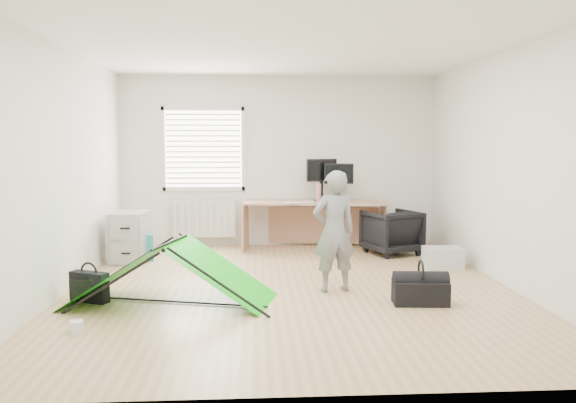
{
  "coord_description": "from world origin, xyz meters",
  "views": [
    {
      "loc": [
        -0.4,
        -6.24,
        1.65
      ],
      "look_at": [
        0.0,
        0.4,
        0.95
      ],
      "focal_mm": 35.0,
      "sensor_mm": 36.0,
      "label": 1
    }
  ],
  "objects": [
    {
      "name": "thermos",
      "position": [
        0.58,
        2.32,
        0.88
      ],
      "size": [
        0.09,
        0.09,
        0.28
      ],
      "primitive_type": "cylinder",
      "rotation": [
        0.0,
        0.0,
        -0.22
      ],
      "color": "#C46E7F",
      "rests_on": "desk"
    },
    {
      "name": "monitor_right",
      "position": [
        0.9,
        2.34,
        0.96
      ],
      "size": [
        0.46,
        0.16,
        0.43
      ],
      "primitive_type": "cube",
      "rotation": [
        0.0,
        0.0,
        -0.14
      ],
      "color": "black",
      "rests_on": "desk"
    },
    {
      "name": "ground",
      "position": [
        0.0,
        0.0,
        0.0
      ],
      "size": [
        5.5,
        5.5,
        0.0
      ],
      "primitive_type": "plane",
      "color": "tan",
      "rests_on": "ground"
    },
    {
      "name": "monitor_left",
      "position": [
        0.65,
        2.44,
        0.98
      ],
      "size": [
        0.51,
        0.26,
        0.48
      ],
      "primitive_type": "cube",
      "rotation": [
        0.0,
        0.0,
        0.33
      ],
      "color": "black",
      "rests_on": "desk"
    },
    {
      "name": "filing_cabinet",
      "position": [
        -2.12,
        1.56,
        0.35
      ],
      "size": [
        0.53,
        0.65,
        0.7
      ],
      "primitive_type": "cube",
      "rotation": [
        0.0,
        0.0,
        -0.14
      ],
      "color": "#9FA3A4",
      "rests_on": "ground"
    },
    {
      "name": "desk",
      "position": [
        0.53,
        2.35,
        0.37
      ],
      "size": [
        2.25,
        0.94,
        0.74
      ],
      "primitive_type": "cube",
      "rotation": [
        0.0,
        0.0,
        -0.11
      ],
      "color": "tan",
      "rests_on": "ground"
    },
    {
      "name": "duffel_bag",
      "position": [
        1.29,
        -0.71,
        0.12
      ],
      "size": [
        0.58,
        0.33,
        0.24
      ],
      "primitive_type": "cube",
      "rotation": [
        0.0,
        0.0,
        -0.09
      ],
      "color": "black",
      "rests_on": "ground"
    },
    {
      "name": "laptop_bag",
      "position": [
        -2.12,
        -0.42,
        0.16
      ],
      "size": [
        0.43,
        0.29,
        0.31
      ],
      "primitive_type": "cube",
      "rotation": [
        0.0,
        0.0,
        -0.43
      ],
      "color": "black",
      "rests_on": "ground"
    },
    {
      "name": "white_box",
      "position": [
        -1.95,
        -1.4,
        0.05
      ],
      "size": [
        0.14,
        0.14,
        0.11
      ],
      "primitive_type": "cube",
      "rotation": [
        0.0,
        0.0,
        0.38
      ],
      "color": "silver",
      "rests_on": "ground"
    },
    {
      "name": "radiator",
      "position": [
        -1.2,
        2.67,
        0.45
      ],
      "size": [
        1.0,
        0.12,
        0.6
      ],
      "primitive_type": "cube",
      "color": "silver",
      "rests_on": "back_wall"
    },
    {
      "name": "kite",
      "position": [
        -1.26,
        -0.52,
        0.32
      ],
      "size": [
        2.2,
        1.38,
        0.63
      ],
      "primitive_type": null,
      "rotation": [
        0.0,
        0.0,
        -0.25
      ],
      "color": "#14C212",
      "rests_on": "ground"
    },
    {
      "name": "keyboard",
      "position": [
        0.28,
        2.12,
        0.75
      ],
      "size": [
        0.47,
        0.33,
        0.02
      ],
      "primitive_type": "cube",
      "rotation": [
        0.0,
        0.0,
        0.43
      ],
      "color": "beige",
      "rests_on": "desk"
    },
    {
      "name": "person",
      "position": [
        0.48,
        -0.16,
        0.67
      ],
      "size": [
        0.55,
        0.42,
        1.35
      ],
      "primitive_type": "imported",
      "rotation": [
        0.0,
        0.0,
        3.37
      ],
      "color": "slate",
      "rests_on": "ground"
    },
    {
      "name": "tote_bag",
      "position": [
        -1.98,
        1.58,
        0.19
      ],
      "size": [
        0.34,
        0.2,
        0.37
      ],
      "primitive_type": "cube",
      "rotation": [
        0.0,
        0.0,
        0.21
      ],
      "color": "teal",
      "rests_on": "ground"
    },
    {
      "name": "back_wall",
      "position": [
        0.0,
        2.75,
        1.35
      ],
      "size": [
        5.0,
        0.02,
        2.7
      ],
      "primitive_type": "cube",
      "color": "silver",
      "rests_on": "ground"
    },
    {
      "name": "storage_crate",
      "position": [
        2.08,
        0.92,
        0.14
      ],
      "size": [
        0.5,
        0.36,
        0.27
      ],
      "primitive_type": "cube",
      "rotation": [
        0.0,
        0.0,
        -0.03
      ],
      "color": "#B4B9BD",
      "rests_on": "ground"
    },
    {
      "name": "office_chair",
      "position": [
        1.63,
        1.88,
        0.33
      ],
      "size": [
        0.92,
        0.93,
        0.66
      ],
      "primitive_type": "imported",
      "rotation": [
        0.0,
        0.0,
        3.52
      ],
      "color": "black",
      "rests_on": "ground"
    },
    {
      "name": "window",
      "position": [
        -1.2,
        2.71,
        1.55
      ],
      "size": [
        1.2,
        0.06,
        1.2
      ],
      "primitive_type": "cube",
      "color": "silver",
      "rests_on": "back_wall"
    }
  ]
}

